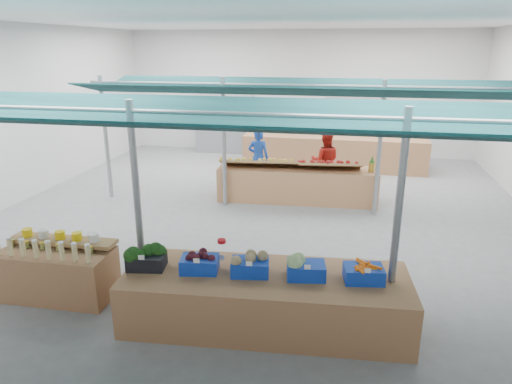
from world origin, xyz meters
TOP-DOWN VIEW (x-y plane):
  - floor at (0.00, 0.00)m, footprint 13.00×13.00m
  - hall at (0.00, 1.44)m, footprint 13.00×13.00m
  - pole_grid at (0.75, -1.75)m, footprint 10.00×4.60m
  - awnings at (0.75, -1.75)m, footprint 9.50×7.08m
  - back_shelving_left at (-2.50, 6.00)m, footprint 2.00×0.50m
  - back_shelving_right at (2.00, 6.00)m, footprint 2.00×0.50m
  - bottle_shelf at (-2.35, -4.07)m, footprint 1.70×1.08m
  - veg_counter at (0.87, -4.17)m, footprint 3.92×1.58m
  - fruit_counter at (0.66, 1.17)m, footprint 3.90×1.14m
  - far_counter at (1.38, 4.54)m, footprint 5.57×1.13m
  - vendor_left at (-0.54, 2.27)m, footprint 0.58×0.40m
  - vendor_right at (1.26, 2.27)m, footprint 0.78×0.63m
  - crate_broccoli at (-0.78, -4.31)m, footprint 0.55×0.44m
  - crate_beets at (-0.03, -4.25)m, footprint 0.55×0.44m
  - crate_celeriac at (0.65, -4.19)m, footprint 0.55×0.44m
  - crate_cabbage at (1.40, -4.13)m, footprint 0.55×0.44m
  - crate_carrots at (2.14, -4.07)m, footprint 0.55×0.44m
  - sparrow at (-0.94, -4.45)m, footprint 0.12×0.09m
  - pole_ribbon at (0.21, -4.01)m, footprint 0.12×0.12m
  - apple_heap_yellow at (-0.25, 1.03)m, footprint 1.97×0.92m
  - apple_heap_red at (1.44, 1.13)m, footprint 1.57×0.87m
  - pineapple at (2.40, 1.18)m, footprint 0.14×0.14m

SIDE VIEW (x-z plane):
  - floor at x=0.00m, z-range 0.00..0.00m
  - veg_counter at x=0.87m, z-range 0.00..0.74m
  - fruit_counter at x=0.66m, z-range 0.00..0.83m
  - bottle_shelf at x=-2.35m, z-range -0.10..0.93m
  - far_counter at x=1.38m, z-range 0.00..1.00m
  - vendor_left at x=-0.54m, z-range 0.00..1.54m
  - vendor_right at x=1.26m, z-range 0.00..1.54m
  - crate_carrots at x=2.14m, z-range 0.71..1.00m
  - crate_beets at x=-0.03m, z-range 0.73..1.02m
  - crate_celeriac at x=0.65m, z-range 0.73..1.05m
  - crate_broccoli at x=-0.78m, z-range 0.73..1.08m
  - crate_cabbage at x=1.40m, z-range 0.73..1.08m
  - apple_heap_yellow at x=-0.25m, z-range 0.86..1.13m
  - apple_heap_red at x=1.44m, z-range 0.86..1.13m
  - sparrow at x=-0.94m, z-range 0.94..1.05m
  - back_shelving_left at x=-2.50m, z-range 0.00..2.00m
  - back_shelving_right at x=2.00m, z-range 0.00..2.00m
  - pineapple at x=2.40m, z-range 0.81..1.20m
  - pole_ribbon at x=0.21m, z-range 0.94..1.22m
  - pole_grid at x=0.75m, z-range 0.31..3.31m
  - hall at x=0.00m, z-range -3.85..9.15m
  - awnings at x=0.75m, z-range 2.63..2.93m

